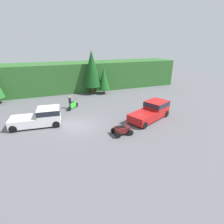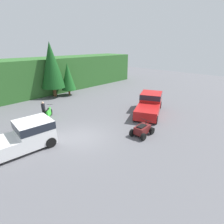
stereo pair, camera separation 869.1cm
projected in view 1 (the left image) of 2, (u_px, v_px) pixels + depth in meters
name	position (u px, v px, depth m)	size (l,w,h in m)	color
ground_plane	(79.00, 126.00, 19.10)	(80.00, 80.00, 0.00)	#5B5B60
hillside_backdrop	(63.00, 77.00, 32.09)	(44.00, 6.00, 5.05)	#2D6028
tree_mid_left	(92.00, 69.00, 29.70)	(3.23, 3.23, 7.35)	brown
tree_mid_right	(104.00, 79.00, 30.11)	(2.01, 2.01, 4.56)	brown
pickup_truck_red	(152.00, 110.00, 20.75)	(5.95, 4.29, 1.94)	red
pickup_truck_second	(41.00, 117.00, 18.94)	(5.36, 2.72, 1.94)	white
dirt_bike	(73.00, 105.00, 23.87)	(1.59, 1.69, 1.20)	black
quad_atv	(122.00, 130.00, 17.28)	(1.97, 1.36, 1.17)	black
rider_person	(70.00, 102.00, 23.86)	(0.48, 0.48, 1.73)	black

